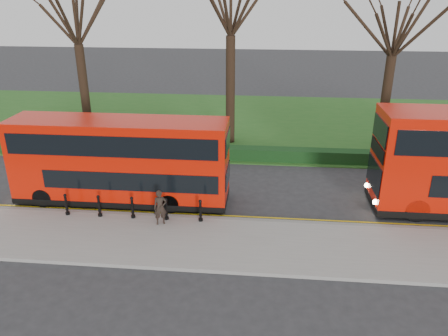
# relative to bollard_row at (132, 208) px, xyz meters

# --- Properties ---
(ground) EXTENTS (120.00, 120.00, 0.00)m
(ground) POSITION_rel_bollard_row_xyz_m (1.48, 1.35, -0.65)
(ground) COLOR #28282B
(ground) RESTS_ON ground
(pavement) EXTENTS (60.00, 4.00, 0.15)m
(pavement) POSITION_rel_bollard_row_xyz_m (1.48, -1.65, -0.57)
(pavement) COLOR gray
(pavement) RESTS_ON ground
(kerb) EXTENTS (60.00, 0.25, 0.16)m
(kerb) POSITION_rel_bollard_row_xyz_m (1.48, 0.35, -0.57)
(kerb) COLOR slate
(kerb) RESTS_ON ground
(grass_verge) EXTENTS (60.00, 18.00, 0.06)m
(grass_verge) POSITION_rel_bollard_row_xyz_m (1.48, 16.35, -0.62)
(grass_verge) COLOR #22531B
(grass_verge) RESTS_ON ground
(hedge) EXTENTS (60.00, 0.90, 0.80)m
(hedge) POSITION_rel_bollard_row_xyz_m (1.48, 8.15, -0.25)
(hedge) COLOR black
(hedge) RESTS_ON ground
(yellow_line_outer) EXTENTS (60.00, 0.10, 0.01)m
(yellow_line_outer) POSITION_rel_bollard_row_xyz_m (1.48, 0.65, -0.64)
(yellow_line_outer) COLOR yellow
(yellow_line_outer) RESTS_ON ground
(yellow_line_inner) EXTENTS (60.00, 0.10, 0.01)m
(yellow_line_inner) POSITION_rel_bollard_row_xyz_m (1.48, 0.85, -0.64)
(yellow_line_inner) COLOR yellow
(yellow_line_inner) RESTS_ON ground
(tree_left) EXTENTS (7.50, 7.50, 11.72)m
(tree_left) POSITION_rel_bollard_row_xyz_m (-6.52, 11.35, 7.87)
(tree_left) COLOR black
(tree_left) RESTS_ON ground
(tree_right) EXTENTS (6.97, 6.97, 10.89)m
(tree_right) POSITION_rel_bollard_row_xyz_m (13.48, 11.35, 7.26)
(tree_right) COLOR black
(tree_right) RESTS_ON ground
(bollard_row) EXTENTS (6.37, 0.15, 1.00)m
(bollard_row) POSITION_rel_bollard_row_xyz_m (0.00, 0.00, 0.00)
(bollard_row) COLOR black
(bollard_row) RESTS_ON pavement
(bus_lead) EXTENTS (10.44, 2.40, 4.15)m
(bus_lead) POSITION_rel_bollard_row_xyz_m (-1.07, 1.98, 1.44)
(bus_lead) COLOR red
(bus_lead) RESTS_ON ground
(pedestrian) EXTENTS (0.67, 0.54, 1.59)m
(pedestrian) POSITION_rel_bollard_row_xyz_m (1.39, -0.41, 0.30)
(pedestrian) COLOR black
(pedestrian) RESTS_ON pavement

